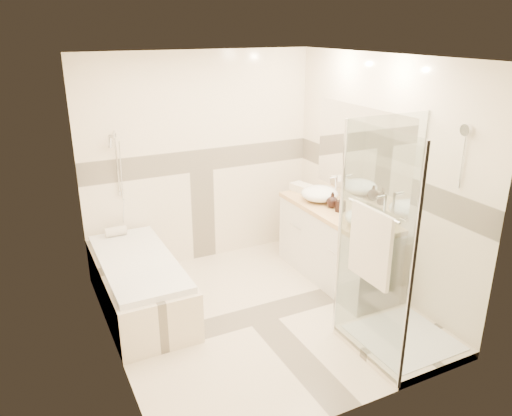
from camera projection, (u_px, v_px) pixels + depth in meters
name	position (u px, v px, depth m)	size (l,w,h in m)	color
room	(263.00, 196.00, 4.64)	(2.82, 3.02, 2.52)	beige
bathtub	(139.00, 282.00, 5.05)	(0.75, 1.70, 0.56)	beige
vanity	(335.00, 244.00, 5.61)	(0.58, 1.62, 0.85)	white
shower_enclosure	(392.00, 296.00, 4.40)	(0.96, 0.93, 2.04)	beige
vessel_sink_near	(320.00, 194.00, 5.71)	(0.42, 0.42, 0.17)	white
vessel_sink_far	(366.00, 218.00, 5.00)	(0.43, 0.43, 0.17)	white
faucet_near	(336.00, 185.00, 5.77)	(0.11, 0.03, 0.27)	silver
faucet_far	(384.00, 206.00, 5.05)	(0.12, 0.03, 0.30)	silver
amenity_bottle_a	(341.00, 204.00, 5.36)	(0.08, 0.08, 0.18)	black
amenity_bottle_b	(332.00, 200.00, 5.49)	(0.13, 0.13, 0.17)	black
folded_towels	(302.00, 188.00, 6.05)	(0.17, 0.28, 0.09)	white
rolled_towel	(116.00, 231.00, 5.49)	(0.10, 0.10, 0.23)	white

